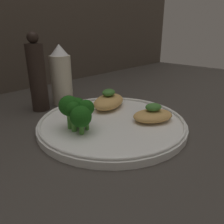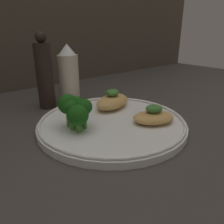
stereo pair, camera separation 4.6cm
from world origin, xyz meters
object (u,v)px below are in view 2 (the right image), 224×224
object	(u,v)px
plate	(112,123)
pepper_grinder	(45,74)
broccoli_bunch	(75,109)
sauce_bottle	(69,75)

from	to	relation	value
plate	pepper_grinder	bearing A→B (deg)	102.80
broccoli_bunch	sauce_bottle	size ratio (longest dim) A/B	0.45
plate	pepper_grinder	xyz separation A→B (cm)	(-4.70, 20.68, 7.86)
pepper_grinder	plate	bearing A→B (deg)	-77.20
sauce_bottle	pepper_grinder	distance (cm)	6.98
plate	pepper_grinder	world-z (taller)	pepper_grinder
broccoli_bunch	plate	bearing A→B (deg)	-13.74
plate	pepper_grinder	distance (cm)	22.61
sauce_bottle	pepper_grinder	world-z (taller)	pepper_grinder
pepper_grinder	broccoli_bunch	bearing A→B (deg)	-99.03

